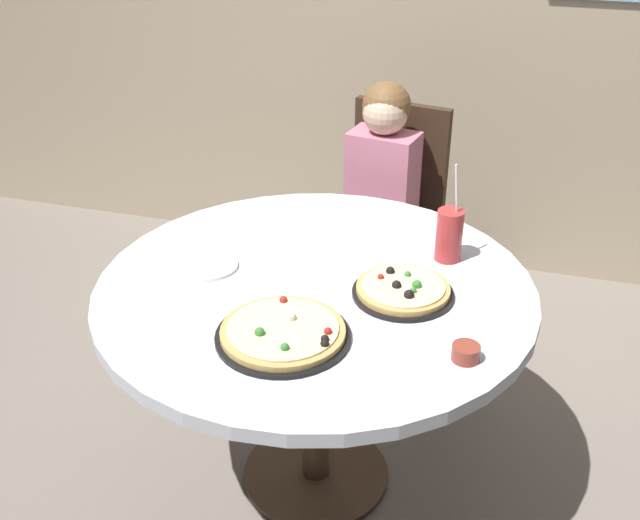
# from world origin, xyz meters

# --- Properties ---
(ground_plane) EXTENTS (8.00, 8.00, 0.00)m
(ground_plane) POSITION_xyz_m (0.00, 0.00, 0.00)
(ground_plane) COLOR slate
(dining_table) EXTENTS (1.26, 1.26, 0.75)m
(dining_table) POSITION_xyz_m (0.00, 0.00, 0.66)
(dining_table) COLOR silver
(dining_table) RESTS_ON ground_plane
(chair_wooden) EXTENTS (0.46, 0.46, 0.95)m
(chair_wooden) POSITION_xyz_m (0.02, 1.02, 0.53)
(chair_wooden) COLOR #382619
(chair_wooden) RESTS_ON ground_plane
(diner_child) EXTENTS (0.31, 0.43, 1.08)m
(diner_child) POSITION_xyz_m (-0.01, 0.84, 0.48)
(diner_child) COLOR #3F4766
(diner_child) RESTS_ON ground_plane
(pizza_veggie) EXTENTS (0.35, 0.35, 0.05)m
(pizza_veggie) POSITION_xyz_m (0.00, -0.28, 0.77)
(pizza_veggie) COLOR black
(pizza_veggie) RESTS_ON dining_table
(pizza_cheese) EXTENTS (0.28, 0.28, 0.05)m
(pizza_cheese) POSITION_xyz_m (0.25, 0.01, 0.77)
(pizza_cheese) COLOR black
(pizza_cheese) RESTS_ON dining_table
(soda_cup) EXTENTS (0.08, 0.08, 0.31)m
(soda_cup) POSITION_xyz_m (0.34, 0.25, 0.83)
(soda_cup) COLOR #B73333
(soda_cup) RESTS_ON dining_table
(sauce_bowl) EXTENTS (0.07, 0.07, 0.04)m
(sauce_bowl) POSITION_xyz_m (0.46, -0.24, 0.77)
(sauce_bowl) COLOR brown
(sauce_bowl) RESTS_ON dining_table
(plate_small) EXTENTS (0.18, 0.18, 0.01)m
(plate_small) POSITION_xyz_m (-0.33, 0.00, 0.76)
(plate_small) COLOR white
(plate_small) RESTS_ON dining_table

